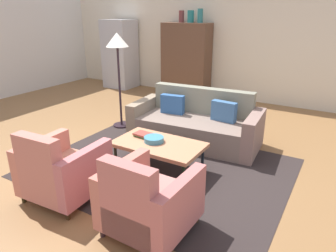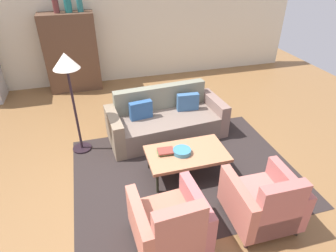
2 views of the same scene
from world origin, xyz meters
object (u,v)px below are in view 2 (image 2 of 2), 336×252
at_px(couch, 165,120).
at_px(book_stack, 166,152).
at_px(floor_lamp, 67,71).
at_px(armchair_left, 171,226).
at_px(vase_round, 68,6).
at_px(vase_tall, 56,6).
at_px(armchair_right, 264,204).
at_px(cabinet, 72,53).
at_px(fruit_bowl, 182,151).
at_px(vase_small, 80,4).
at_px(coffee_table, 187,154).

bearing_deg(couch, book_stack, 70.44).
distance_m(couch, floor_lamp, 1.93).
height_order(armchair_left, vase_round, vase_round).
bearing_deg(book_stack, vase_tall, 110.85).
bearing_deg(armchair_left, vase_round, 96.70).
distance_m(armchair_right, floor_lamp, 3.31).
relative_size(cabinet, vase_round, 6.39).
xyz_separation_m(couch, fruit_bowl, (-0.07, -1.19, 0.15)).
bearing_deg(armchair_right, couch, 105.57).
height_order(couch, armchair_left, armchair_left).
distance_m(vase_small, floor_lamp, 2.75).
relative_size(couch, armchair_right, 2.46).
relative_size(fruit_bowl, book_stack, 1.06).
height_order(cabinet, vase_round, vase_round).
relative_size(cabinet, vase_small, 5.64).
bearing_deg(vase_tall, vase_round, 0.00).
bearing_deg(armchair_right, vase_tall, 116.25).
bearing_deg(couch, vase_round, -64.98).
height_order(coffee_table, cabinet, cabinet).
bearing_deg(floor_lamp, vase_round, 88.45).
bearing_deg(book_stack, couch, 74.85).
xyz_separation_m(armchair_left, fruit_bowl, (0.52, 1.17, 0.09)).
height_order(couch, vase_round, vase_round).
height_order(fruit_bowl, vase_small, vase_small).
distance_m(couch, vase_small, 3.32).
bearing_deg(couch, armchair_left, 71.53).
bearing_deg(armchair_right, floor_lamp, 134.47).
bearing_deg(cabinet, coffee_table, -67.47).
relative_size(armchair_left, fruit_bowl, 3.27).
relative_size(fruit_bowl, vase_round, 0.96).
distance_m(coffee_table, vase_round, 4.35).
relative_size(armchair_right, floor_lamp, 0.51).
xyz_separation_m(coffee_table, armchair_left, (-0.60, -1.17, -0.02)).
relative_size(couch, armchair_left, 2.46).
bearing_deg(cabinet, book_stack, -71.22).
relative_size(armchair_right, vase_tall, 3.17).
height_order(vase_small, floor_lamp, vase_small).
relative_size(couch, vase_small, 6.78).
xyz_separation_m(cabinet, vase_tall, (-0.15, -0.00, 1.04)).
relative_size(couch, floor_lamp, 1.26).
xyz_separation_m(coffee_table, vase_small, (-1.22, 3.78, 1.59)).
relative_size(vase_small, floor_lamp, 0.19).
distance_m(book_stack, vase_tall, 4.25).
bearing_deg(cabinet, vase_small, -0.77).
relative_size(armchair_left, floor_lamp, 0.51).
xyz_separation_m(couch, floor_lamp, (-1.54, -0.08, 1.16)).
height_order(coffee_table, floor_lamp, floor_lamp).
height_order(couch, floor_lamp, floor_lamp).
relative_size(armchair_left, vase_tall, 3.17).
relative_size(cabinet, floor_lamp, 1.05).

